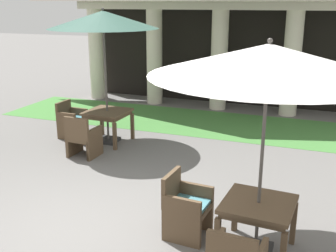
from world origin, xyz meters
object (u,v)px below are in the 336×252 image
at_px(patio_table_mid_left, 258,209).
at_px(patio_umbrella_mid_left, 269,61).
at_px(patio_chair_near_foreground_west, 71,121).
at_px(patio_chair_near_foreground_south, 83,138).
at_px(patio_table_near_foreground, 107,115).
at_px(patio_chair_mid_left_west, 186,208).
at_px(patio_umbrella_near_foreground, 103,21).

bearing_deg(patio_table_mid_left, patio_umbrella_mid_left, -90.00).
xyz_separation_m(patio_chair_near_foreground_west, patio_chair_near_foreground_south, (0.96, -1.03, -0.00)).
relative_size(patio_table_near_foreground, patio_chair_near_foreground_west, 1.09).
height_order(patio_umbrella_mid_left, patio_chair_mid_left_west, patio_umbrella_mid_left).
height_order(patio_umbrella_near_foreground, patio_chair_mid_left_west, patio_umbrella_near_foreground).
bearing_deg(patio_chair_near_foreground_west, patio_table_near_foreground, 90.00).
height_order(patio_table_near_foreground, patio_umbrella_near_foreground, patio_umbrella_near_foreground).
height_order(patio_umbrella_near_foreground, patio_umbrella_mid_left, patio_umbrella_near_foreground).
relative_size(patio_table_near_foreground, patio_chair_mid_left_west, 1.04).
relative_size(patio_umbrella_near_foreground, patio_table_mid_left, 3.23).
bearing_deg(patio_chair_mid_left_west, patio_umbrella_near_foreground, -133.04).
relative_size(patio_chair_near_foreground_west, patio_chair_mid_left_west, 0.95).
xyz_separation_m(patio_umbrella_near_foreground, patio_umbrella_mid_left, (3.88, -3.19, -0.25)).
distance_m(patio_table_mid_left, patio_umbrella_mid_left, 1.85).
distance_m(patio_umbrella_near_foreground, patio_table_mid_left, 5.45).
bearing_deg(patio_umbrella_mid_left, patio_chair_near_foreground_south, 150.72).
distance_m(patio_chair_near_foreground_south, patio_chair_mid_left_west, 3.63).
distance_m(patio_chair_near_foreground_west, patio_table_mid_left, 5.85).
height_order(patio_umbrella_near_foreground, patio_chair_near_foreground_west, patio_umbrella_near_foreground).
relative_size(patio_table_mid_left, patio_umbrella_mid_left, 0.33).
distance_m(patio_umbrella_near_foreground, patio_chair_near_foreground_west, 2.51).
bearing_deg(patio_table_near_foreground, patio_umbrella_mid_left, -39.46).
distance_m(patio_umbrella_near_foreground, patio_chair_mid_left_west, 4.84).
bearing_deg(patio_chair_near_foreground_south, patio_table_near_foreground, 90.00).
bearing_deg(patio_chair_mid_left_west, patio_table_near_foreground, -133.04).
distance_m(patio_chair_near_foreground_west, patio_umbrella_mid_left, 6.20).
distance_m(patio_chair_near_foreground_west, patio_chair_near_foreground_south, 1.41).
xyz_separation_m(patio_table_near_foreground, patio_umbrella_near_foreground, (0.00, 0.00, 2.07)).
distance_m(patio_chair_near_foreground_west, patio_chair_mid_left_west, 5.02).
xyz_separation_m(patio_umbrella_near_foreground, patio_chair_near_foreground_west, (-0.99, 0.03, -2.31)).
xyz_separation_m(patio_umbrella_mid_left, patio_chair_mid_left_west, (-0.97, 0.07, -2.05)).
bearing_deg(patio_umbrella_near_foreground, patio_chair_near_foreground_south, -91.94).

